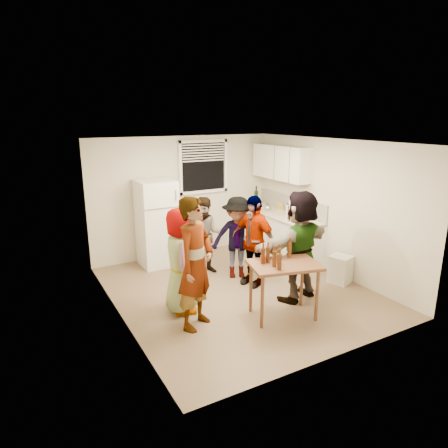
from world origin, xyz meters
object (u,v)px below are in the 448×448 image
beer_bottle_table (279,264)px  guest_stripe (197,325)px  guest_black (252,283)px  blue_cup (296,221)px  guest_back_left (206,272)px  guest_grey (183,309)px  guest_back_right (237,276)px  wine_bottle (256,205)px  red_cup (263,263)px  guest_orange (297,298)px  refrigerator (157,223)px  kettle (268,211)px  serving_table (282,316)px  trash_bin (340,269)px  beer_bottle_counter (289,219)px

beer_bottle_table → guest_stripe: beer_bottle_table is taller
beer_bottle_table → guest_black: beer_bottle_table is taller
blue_cup → guest_back_left: 2.01m
beer_bottle_table → guest_black: (0.34, 1.19, -0.83)m
guest_grey → guest_back_right: bearing=-42.4°
beer_bottle_table → guest_back_right: 1.84m
blue_cup → wine_bottle: bearing=85.4°
wine_bottle → beer_bottle_table: 3.64m
red_cup → guest_back_right: size_ratio=0.07×
guest_grey → guest_back_left: 1.55m
guest_stripe → guest_orange: bearing=-33.6°
refrigerator → guest_stripe: (-0.38, -2.60, -0.85)m
kettle → serving_table: (-1.54, -2.62, -0.90)m
trash_bin → guest_black: trash_bin is taller
beer_bottle_counter → guest_grey: bearing=-161.5°
guest_orange → guest_back_left: bearing=-77.8°
beer_bottle_counter → beer_bottle_table: 2.39m
beer_bottle_counter → guest_stripe: beer_bottle_counter is taller
wine_bottle → guest_black: 2.60m
trash_bin → red_cup: bearing=-170.3°
guest_orange → guest_black: bearing=-81.9°
beer_bottle_table → guest_back_right: beer_bottle_table is taller
kettle → guest_grey: 3.37m
wine_bottle → trash_bin: wine_bottle is taller
red_cup → beer_bottle_counter: bearing=43.3°
wine_bottle → guest_back_right: wine_bottle is taller
beer_bottle_counter → guest_black: 1.64m
guest_back_right → guest_black: 0.43m
guest_grey → guest_orange: 1.88m
blue_cup → guest_back_right: 1.60m
guest_stripe → guest_orange: 1.82m
wine_bottle → trash_bin: 2.80m
serving_table → guest_grey: (-1.22, 0.91, 0.00)m
guest_grey → red_cup: bearing=-107.0°
kettle → guest_stripe: (-2.78, -2.24, -0.90)m
refrigerator → beer_bottle_counter: (2.35, -1.15, 0.05)m
kettle → guest_back_right: bearing=-134.0°
beer_bottle_counter → trash_bin: (0.16, -1.32, -0.65)m
refrigerator → guest_stripe: 2.76m
beer_bottle_counter → trash_bin: beer_bottle_counter is taller
beer_bottle_table → guest_stripe: size_ratio=0.12×
refrigerator → guest_back_left: bearing=-54.1°
wine_bottle → kettle: bearing=-99.4°
blue_cup → serving_table: blue_cup is taller
trash_bin → beer_bottle_table: beer_bottle_table is taller
trash_bin → beer_bottle_table: bearing=-164.7°
wine_bottle → guest_black: bearing=-124.5°
guest_orange → trash_bin: bearing=173.6°
blue_cup → guest_grey: bearing=-165.4°
guest_black → beer_bottle_table: bearing=-32.5°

